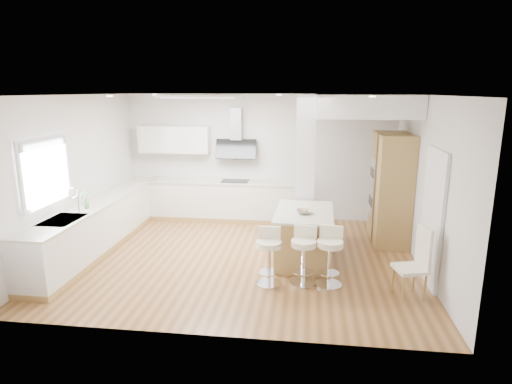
# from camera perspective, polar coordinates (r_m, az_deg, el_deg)

# --- Properties ---
(ground) EXTENTS (6.00, 6.00, 0.00)m
(ground) POSITION_cam_1_polar(r_m,az_deg,el_deg) (7.64, -1.81, -8.69)
(ground) COLOR olive
(ground) RESTS_ON ground
(ceiling) EXTENTS (6.00, 5.00, 0.02)m
(ceiling) POSITION_cam_1_polar(r_m,az_deg,el_deg) (7.64, -1.81, -8.69)
(ceiling) COLOR white
(ceiling) RESTS_ON ground
(wall_back) EXTENTS (6.00, 0.04, 2.80)m
(wall_back) POSITION_cam_1_polar(r_m,az_deg,el_deg) (9.67, 0.42, 4.64)
(wall_back) COLOR beige
(wall_back) RESTS_ON ground
(wall_left) EXTENTS (0.04, 5.00, 2.80)m
(wall_left) POSITION_cam_1_polar(r_m,az_deg,el_deg) (8.24, -22.97, 2.04)
(wall_left) COLOR beige
(wall_left) RESTS_ON ground
(wall_right) EXTENTS (0.04, 5.00, 2.80)m
(wall_right) POSITION_cam_1_polar(r_m,az_deg,el_deg) (7.39, 21.75, 0.95)
(wall_right) COLOR beige
(wall_right) RESTS_ON ground
(skylight) EXTENTS (4.10, 2.10, 0.06)m
(skylight) POSITION_cam_1_polar(r_m,az_deg,el_deg) (7.83, -7.13, 12.56)
(skylight) COLOR silver
(skylight) RESTS_ON ground
(window_left) EXTENTS (0.06, 1.28, 1.07)m
(window_left) POSITION_cam_1_polar(r_m,az_deg,el_deg) (7.42, -26.30, 2.87)
(window_left) COLOR white
(window_left) RESTS_ON ground
(doorway_right) EXTENTS (0.05, 1.00, 2.10)m
(doorway_right) POSITION_cam_1_polar(r_m,az_deg,el_deg) (6.91, 22.47, -3.35)
(doorway_right) COLOR #4F473E
(doorway_right) RESTS_ON ground
(counter_left) EXTENTS (0.63, 4.50, 1.35)m
(counter_left) POSITION_cam_1_polar(r_m,az_deg,el_deg) (8.52, -19.88, -3.89)
(counter_left) COLOR #A98548
(counter_left) RESTS_ON ground
(counter_back) EXTENTS (3.62, 0.63, 2.50)m
(counter_back) POSITION_cam_1_polar(r_m,az_deg,el_deg) (9.68, -5.16, 0.35)
(counter_back) COLOR #A98548
(counter_back) RESTS_ON ground
(pillar) EXTENTS (0.35, 0.35, 2.80)m
(pillar) POSITION_cam_1_polar(r_m,az_deg,el_deg) (8.08, 6.56, 2.81)
(pillar) COLOR silver
(pillar) RESTS_ON ground
(soffit) EXTENTS (1.78, 2.20, 0.40)m
(soffit) POSITION_cam_1_polar(r_m,az_deg,el_deg) (8.45, 14.09, 11.16)
(soffit) COLOR white
(soffit) RESTS_ON ground
(oven_column) EXTENTS (0.63, 1.21, 2.10)m
(oven_column) POSITION_cam_1_polar(r_m,az_deg,el_deg) (8.56, 17.47, 0.49)
(oven_column) COLOR #A98548
(oven_column) RESTS_ON ground
(peninsula) EXTENTS (1.00, 1.48, 0.95)m
(peninsula) POSITION_cam_1_polar(r_m,az_deg,el_deg) (7.40, 6.38, -5.82)
(peninsula) COLOR #A98548
(peninsula) RESTS_ON ground
(bar_stool_a) EXTENTS (0.41, 0.41, 0.88)m
(bar_stool_a) POSITION_cam_1_polar(r_m,az_deg,el_deg) (6.47, 1.73, -8.18)
(bar_stool_a) COLOR silver
(bar_stool_a) RESTS_ON ground
(bar_stool_b) EXTENTS (0.45, 0.45, 0.89)m
(bar_stool_b) POSITION_cam_1_polar(r_m,az_deg,el_deg) (6.52, 6.38, -8.03)
(bar_stool_b) COLOR silver
(bar_stool_b) RESTS_ON ground
(bar_stool_c) EXTENTS (0.45, 0.45, 0.90)m
(bar_stool_c) POSITION_cam_1_polar(r_m,az_deg,el_deg) (6.52, 9.81, -8.07)
(bar_stool_c) COLOR silver
(bar_stool_c) RESTS_ON ground
(dining_chair) EXTENTS (0.49, 0.49, 1.04)m
(dining_chair) POSITION_cam_1_polar(r_m,az_deg,el_deg) (6.48, 20.66, -8.44)
(dining_chair) COLOR beige
(dining_chair) RESTS_ON ground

